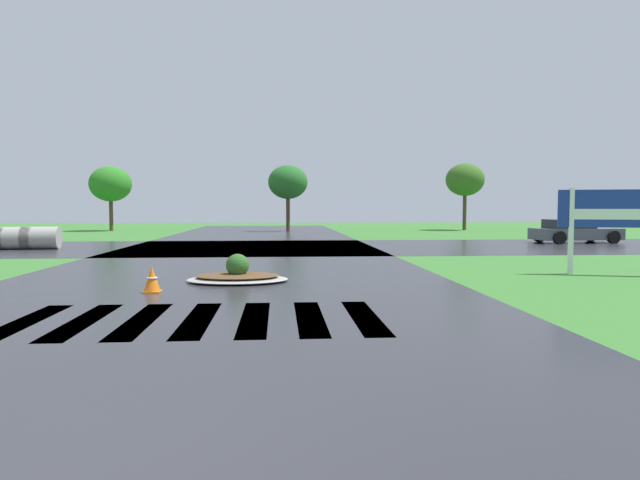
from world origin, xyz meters
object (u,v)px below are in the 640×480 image
car_silver_hatch (574,232)px  drainage_pipe_stack (14,238)px  median_island (238,276)px  estate_billboard (621,213)px  traffic_cone (152,280)px

car_silver_hatch → drainage_pipe_stack: car_silver_hatch is taller
median_island → estate_billboard: bearing=3.6°
median_island → car_silver_hatch: car_silver_hatch is taller
drainage_pipe_stack → median_island: bearing=-47.3°
estate_billboard → car_silver_hatch: 14.15m
estate_billboard → median_island: estate_billboard is taller
car_silver_hatch → traffic_cone: size_ratio=7.76×
drainage_pipe_stack → traffic_cone: drainage_pipe_stack is taller
estate_billboard → median_island: size_ratio=1.25×
estate_billboard → drainage_pipe_stack: (-20.28, 10.47, -1.16)m
median_island → car_silver_hatch: bearing=40.6°
car_silver_hatch → traffic_cone: 23.08m
estate_billboard → car_silver_hatch: size_ratio=0.70×
estate_billboard → drainage_pipe_stack: size_ratio=0.82×
estate_billboard → traffic_cone: size_ratio=5.41×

